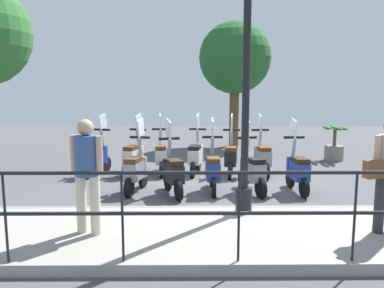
{
  "coord_description": "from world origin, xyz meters",
  "views": [
    {
      "loc": [
        -8.32,
        0.57,
        2.12
      ],
      "look_at": [
        0.2,
        0.5,
        0.9
      ],
      "focal_mm": 35.0,
      "sensor_mm": 36.0,
      "label": 1
    }
  ],
  "objects_px": {
    "scooter_near_2": "(213,169)",
    "scooter_far_5": "(97,156)",
    "scooter_near_4": "(136,170)",
    "scooter_far_2": "(196,156)",
    "potted_palm": "(334,146)",
    "scooter_far_0": "(262,157)",
    "scooter_far_1": "(231,157)",
    "scooter_near_3": "(173,172)",
    "scooter_near_0": "(298,170)",
    "scooter_far_4": "(134,156)",
    "tree_distant": "(235,59)",
    "scooter_near_1": "(252,170)",
    "lamp_post_near": "(246,82)",
    "pedestrian_distant": "(87,168)",
    "scooter_far_3": "(161,156)"
  },
  "relations": [
    {
      "from": "scooter_far_5",
      "to": "pedestrian_distant",
      "type": "bearing_deg",
      "value": -149.96
    },
    {
      "from": "scooter_near_1",
      "to": "scooter_near_2",
      "type": "bearing_deg",
      "value": 66.1
    },
    {
      "from": "scooter_far_0",
      "to": "scooter_far_4",
      "type": "xyz_separation_m",
      "value": [
        0.14,
        3.22,
        0.0
      ]
    },
    {
      "from": "scooter_near_3",
      "to": "scooter_far_2",
      "type": "xyz_separation_m",
      "value": [
        1.91,
        -0.5,
        0.0
      ]
    },
    {
      "from": "pedestrian_distant",
      "to": "scooter_near_3",
      "type": "bearing_deg",
      "value": 173.9
    },
    {
      "from": "scooter_far_5",
      "to": "scooter_far_0",
      "type": "bearing_deg",
      "value": -73.73
    },
    {
      "from": "scooter_far_5",
      "to": "scooter_far_1",
      "type": "bearing_deg",
      "value": -73.9
    },
    {
      "from": "tree_distant",
      "to": "scooter_far_2",
      "type": "xyz_separation_m",
      "value": [
        -4.94,
        1.56,
        -2.83
      ]
    },
    {
      "from": "scooter_far_1",
      "to": "scooter_far_4",
      "type": "bearing_deg",
      "value": 95.71
    },
    {
      "from": "scooter_near_2",
      "to": "scooter_far_5",
      "type": "relative_size",
      "value": 1.0
    },
    {
      "from": "scooter_far_1",
      "to": "scooter_far_5",
      "type": "relative_size",
      "value": 1.0
    },
    {
      "from": "tree_distant",
      "to": "scooter_far_0",
      "type": "height_order",
      "value": "tree_distant"
    },
    {
      "from": "scooter_far_1",
      "to": "scooter_far_3",
      "type": "relative_size",
      "value": 1.0
    },
    {
      "from": "scooter_near_1",
      "to": "scooter_near_4",
      "type": "xyz_separation_m",
      "value": [
        0.08,
        2.41,
        0.0
      ]
    },
    {
      "from": "scooter_near_0",
      "to": "scooter_far_1",
      "type": "relative_size",
      "value": 1.0
    },
    {
      "from": "scooter_far_4",
      "to": "scooter_near_3",
      "type": "bearing_deg",
      "value": -132.94
    },
    {
      "from": "scooter_far_4",
      "to": "scooter_far_5",
      "type": "distance_m",
      "value": 0.92
    },
    {
      "from": "lamp_post_near",
      "to": "scooter_near_2",
      "type": "xyz_separation_m",
      "value": [
        1.76,
        0.39,
        -1.77
      ]
    },
    {
      "from": "scooter_near_0",
      "to": "scooter_near_1",
      "type": "relative_size",
      "value": 1.0
    },
    {
      "from": "scooter_near_4",
      "to": "scooter_far_5",
      "type": "xyz_separation_m",
      "value": [
        1.6,
        1.2,
        0.0
      ]
    },
    {
      "from": "pedestrian_distant",
      "to": "lamp_post_near",
      "type": "bearing_deg",
      "value": 129.39
    },
    {
      "from": "potted_palm",
      "to": "scooter_far_0",
      "type": "distance_m",
      "value": 3.37
    },
    {
      "from": "tree_distant",
      "to": "scooter_far_4",
      "type": "xyz_separation_m",
      "value": [
        -5.0,
        3.12,
        -2.83
      ]
    },
    {
      "from": "scooter_near_0",
      "to": "scooter_near_1",
      "type": "distance_m",
      "value": 0.96
    },
    {
      "from": "scooter_near_4",
      "to": "scooter_far_2",
      "type": "height_order",
      "value": "same"
    },
    {
      "from": "potted_palm",
      "to": "scooter_far_5",
      "type": "relative_size",
      "value": 0.69
    },
    {
      "from": "lamp_post_near",
      "to": "scooter_far_2",
      "type": "relative_size",
      "value": 3.06
    },
    {
      "from": "potted_palm",
      "to": "scooter_near_2",
      "type": "xyz_separation_m",
      "value": [
        -3.59,
        3.95,
        0.04
      ]
    },
    {
      "from": "scooter_near_4",
      "to": "scooter_far_0",
      "type": "xyz_separation_m",
      "value": [
        1.48,
        -2.94,
        0.0
      ]
    },
    {
      "from": "scooter_far_2",
      "to": "scooter_far_5",
      "type": "height_order",
      "value": "same"
    },
    {
      "from": "potted_palm",
      "to": "scooter_far_0",
      "type": "height_order",
      "value": "scooter_far_0"
    },
    {
      "from": "lamp_post_near",
      "to": "pedestrian_distant",
      "type": "distance_m",
      "value": 2.73
    },
    {
      "from": "pedestrian_distant",
      "to": "scooter_near_3",
      "type": "distance_m",
      "value": 2.72
    },
    {
      "from": "pedestrian_distant",
      "to": "scooter_near_2",
      "type": "relative_size",
      "value": 1.03
    },
    {
      "from": "lamp_post_near",
      "to": "scooter_far_0",
      "type": "xyz_separation_m",
      "value": [
        3.23,
        -0.93,
        -1.77
      ]
    },
    {
      "from": "pedestrian_distant",
      "to": "tree_distant",
      "type": "xyz_separation_m",
      "value": [
        9.29,
        -3.12,
        2.23
      ]
    },
    {
      "from": "scooter_near_1",
      "to": "scooter_far_1",
      "type": "bearing_deg",
      "value": -6.96
    },
    {
      "from": "scooter_near_4",
      "to": "scooter_far_5",
      "type": "relative_size",
      "value": 1.0
    },
    {
      "from": "scooter_near_2",
      "to": "scooter_far_1",
      "type": "xyz_separation_m",
      "value": [
        1.48,
        -0.54,
        0.0
      ]
    },
    {
      "from": "lamp_post_near",
      "to": "scooter_near_4",
      "type": "distance_m",
      "value": 3.19
    },
    {
      "from": "tree_distant",
      "to": "scooter_far_5",
      "type": "xyz_separation_m",
      "value": [
        -5.03,
        4.04,
        -2.83
      ]
    },
    {
      "from": "scooter_near_0",
      "to": "scooter_far_2",
      "type": "distance_m",
      "value": 2.72
    },
    {
      "from": "tree_distant",
      "to": "scooter_near_0",
      "type": "bearing_deg",
      "value": -175.42
    },
    {
      "from": "scooter_far_4",
      "to": "scooter_far_3",
      "type": "bearing_deg",
      "value": -66.68
    },
    {
      "from": "scooter_near_4",
      "to": "scooter_far_3",
      "type": "bearing_deg",
      "value": -0.13
    },
    {
      "from": "scooter_near_1",
      "to": "scooter_far_1",
      "type": "height_order",
      "value": "same"
    },
    {
      "from": "scooter_near_1",
      "to": "scooter_far_4",
      "type": "distance_m",
      "value": 3.2
    },
    {
      "from": "scooter_near_3",
      "to": "scooter_far_5",
      "type": "bearing_deg",
      "value": 29.51
    },
    {
      "from": "scooter_near_2",
      "to": "scooter_far_1",
      "type": "distance_m",
      "value": 1.57
    },
    {
      "from": "potted_palm",
      "to": "scooter_near_2",
      "type": "height_order",
      "value": "scooter_near_2"
    }
  ]
}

